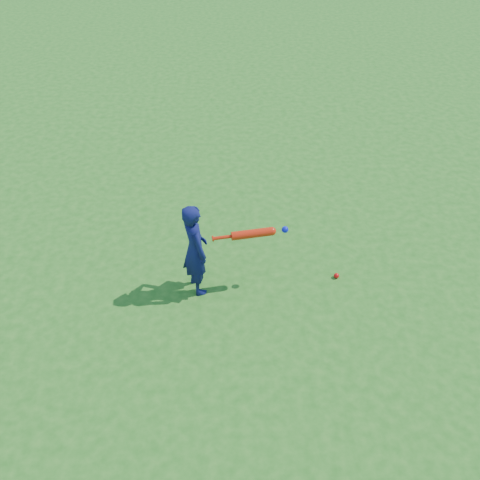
{
  "coord_description": "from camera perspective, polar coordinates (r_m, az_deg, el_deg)",
  "views": [
    {
      "loc": [
        1.18,
        -4.03,
        4.31
      ],
      "look_at": [
        1.24,
        0.53,
        0.62
      ],
      "focal_mm": 40.0,
      "sensor_mm": 36.0,
      "label": 1
    }
  ],
  "objects": [
    {
      "name": "bat_swing",
      "position": [
        5.78,
        1.63,
        0.72
      ],
      "size": [
        0.84,
        0.22,
        0.1
      ],
      "rotation": [
        0.0,
        0.0,
        0.19
      ],
      "color": "red",
      "rests_on": "ground"
    },
    {
      "name": "child",
      "position": [
        5.84,
        -4.81,
        -0.99
      ],
      "size": [
        0.42,
        0.49,
        1.15
      ],
      "primitive_type": "imported",
      "rotation": [
        0.0,
        0.0,
        1.99
      ],
      "color": "#0F1448",
      "rests_on": "ground"
    },
    {
      "name": "ground",
      "position": [
        6.02,
        -11.91,
        -7.92
      ],
      "size": [
        80.0,
        80.0,
        0.0
      ],
      "primitive_type": "plane",
      "color": "#206818",
      "rests_on": "ground"
    },
    {
      "name": "ground_ball_red",
      "position": [
        6.4,
        10.25,
        -3.76
      ],
      "size": [
        0.06,
        0.06,
        0.06
      ],
      "primitive_type": "sphere",
      "color": "red",
      "rests_on": "ground"
    }
  ]
}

